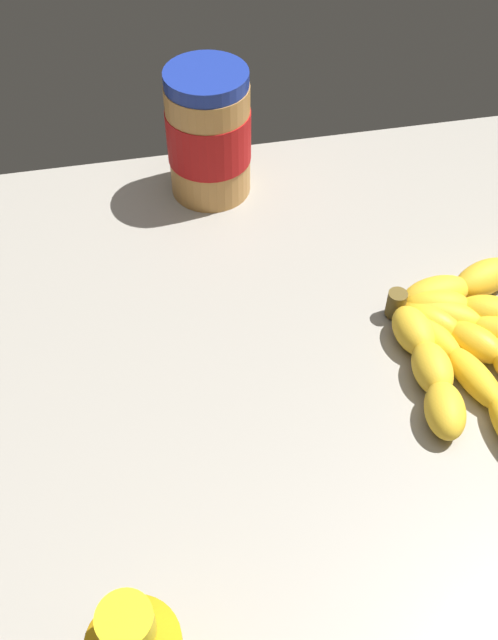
{
  "coord_description": "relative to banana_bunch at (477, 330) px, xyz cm",
  "views": [
    {
      "loc": [
        10.56,
        41.23,
        57.56
      ],
      "look_at": [
        1.51,
        -4.18,
        5.14
      ],
      "focal_mm": 41.43,
      "sensor_mm": 36.0,
      "label": 1
    }
  ],
  "objects": [
    {
      "name": "ground_plane",
      "position": [
        21.19,
        1.31,
        -3.66
      ],
      "size": [
        83.57,
        77.62,
        3.88
      ],
      "primitive_type": "cube",
      "color": "gray"
    },
    {
      "name": "banana_bunch",
      "position": [
        0.0,
        0.0,
        0.0
      ],
      "size": [
        22.43,
        28.45,
        3.72
      ],
      "color": "yellow",
      "rests_on": "ground_plane"
    },
    {
      "name": "peanut_butter_jar",
      "position": [
        22.12,
        -29.66,
        6.08
      ],
      "size": [
        9.85,
        9.85,
        15.74
      ],
      "color": "#BF8442",
      "rests_on": "ground_plane"
    }
  ]
}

